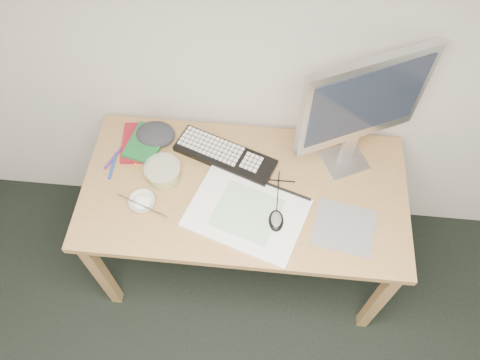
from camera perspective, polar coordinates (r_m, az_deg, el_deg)
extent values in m
plane|color=beige|center=(1.83, 5.39, 17.65)|extent=(3.60, 0.00, 3.60)
cube|color=#A3814A|center=(2.36, -16.51, -10.94)|extent=(0.05, 0.05, 0.71)
cube|color=#A3814A|center=(2.31, 16.46, -13.91)|extent=(0.05, 0.05, 0.71)
cube|color=#A3814A|center=(2.61, -13.29, 1.30)|extent=(0.05, 0.05, 0.71)
cube|color=#A3814A|center=(2.56, 15.72, -1.10)|extent=(0.05, 0.05, 0.71)
cube|color=#A3814A|center=(2.03, 0.52, -1.40)|extent=(1.40, 0.70, 0.03)
cube|color=gray|center=(1.97, 12.57, -5.64)|extent=(0.28, 0.26, 0.00)
cube|color=silver|center=(1.95, 0.83, -4.04)|extent=(0.55, 0.47, 0.01)
cube|color=black|center=(2.09, -1.83, 3.00)|extent=(0.48, 0.30, 0.03)
cube|color=silver|center=(2.14, 12.57, 2.33)|extent=(0.23, 0.23, 0.01)
cube|color=silver|center=(2.07, 13.01, 3.68)|extent=(0.06, 0.05, 0.17)
cube|color=silver|center=(1.84, 14.87, 9.28)|extent=(0.49, 0.27, 0.42)
cube|color=black|center=(1.83, 14.94, 9.48)|extent=(0.43, 0.21, 0.33)
ellipsoid|color=black|center=(1.91, 4.44, -4.81)|extent=(0.07, 0.10, 0.03)
imported|color=white|center=(2.00, -11.81, -2.67)|extent=(0.13, 0.13, 0.03)
cylinder|color=#ADAEB0|center=(1.97, -11.92, -3.03)|extent=(0.23, 0.10, 0.02)
cylinder|color=gold|center=(2.04, -9.34, 0.94)|extent=(0.18, 0.18, 0.08)
cube|color=maroon|center=(2.18, -11.99, 4.47)|extent=(0.19, 0.24, 0.02)
cube|color=#175D2A|center=(2.15, -11.42, 4.49)|extent=(0.19, 0.23, 0.02)
ellipsoid|color=#222529|center=(2.17, -10.28, 5.45)|extent=(0.18, 0.16, 0.06)
cylinder|color=pink|center=(2.04, -0.71, 0.19)|extent=(0.16, 0.06, 0.01)
cylinder|color=tan|center=(2.01, 1.16, -1.28)|extent=(0.12, 0.13, 0.01)
cylinder|color=black|center=(2.04, 4.45, -0.04)|extent=(0.16, 0.01, 0.01)
cylinder|color=#1D3CA1|center=(2.14, -15.26, 1.69)|extent=(0.02, 0.14, 0.01)
cylinder|color=orange|center=(2.14, -12.29, 2.52)|extent=(0.04, 0.11, 0.01)
cylinder|color=#56217C|center=(2.17, -15.17, 2.63)|extent=(0.06, 0.13, 0.01)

